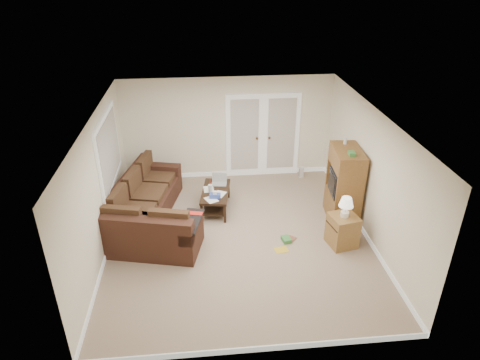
{
  "coord_description": "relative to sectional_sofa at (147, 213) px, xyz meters",
  "views": [
    {
      "loc": [
        -0.66,
        -6.88,
        4.92
      ],
      "look_at": [
        0.06,
        0.36,
        1.1
      ],
      "focal_mm": 32.0,
      "sensor_mm": 36.0,
      "label": 1
    }
  ],
  "objects": [
    {
      "name": "wall_back",
      "position": [
        1.8,
        2.2,
        0.91
      ],
      "size": [
        5.0,
        0.02,
        2.5
      ],
      "primitive_type": "cube",
      "color": "white",
      "rests_on": "floor"
    },
    {
      "name": "floor",
      "position": [
        1.8,
        -0.55,
        -0.34
      ],
      "size": [
        5.5,
        5.5,
        0.0
      ],
      "primitive_type": "plane",
      "color": "gray",
      "rests_on": "ground"
    },
    {
      "name": "wall_left",
      "position": [
        -0.7,
        -0.55,
        0.91
      ],
      "size": [
        0.02,
        5.5,
        2.5
      ],
      "primitive_type": "cube",
      "color": "white",
      "rests_on": "floor"
    },
    {
      "name": "floor_book",
      "position": [
        2.73,
        -0.65,
        -0.33
      ],
      "size": [
        0.27,
        0.28,
        0.02
      ],
      "primitive_type": "imported",
      "rotation": [
        0.0,
        0.0,
        -0.74
      ],
      "color": "brown",
      "rests_on": "floor"
    },
    {
      "name": "floor_greenbox",
      "position": [
        2.7,
        -0.75,
        -0.3
      ],
      "size": [
        0.19,
        0.23,
        0.08
      ],
      "primitive_type": "cube",
      "rotation": [
        0.0,
        0.0,
        0.18
      ],
      "color": "#397E39",
      "rests_on": "floor"
    },
    {
      "name": "ceiling",
      "position": [
        1.8,
        -0.55,
        2.16
      ],
      "size": [
        5.0,
        5.5,
        0.02
      ],
      "primitive_type": "cube",
      "color": "white",
      "rests_on": "wall_back"
    },
    {
      "name": "floor_magazine",
      "position": [
        2.56,
        -1.01,
        -0.34
      ],
      "size": [
        0.28,
        0.24,
        0.01
      ],
      "primitive_type": "cube",
      "rotation": [
        0.0,
        0.0,
        0.18
      ],
      "color": "gold",
      "rests_on": "floor"
    },
    {
      "name": "wall_right",
      "position": [
        4.3,
        -0.55,
        0.91
      ],
      "size": [
        0.02,
        5.5,
        2.5
      ],
      "primitive_type": "cube",
      "color": "white",
      "rests_on": "floor"
    },
    {
      "name": "wall_front",
      "position": [
        1.8,
        -3.3,
        0.91
      ],
      "size": [
        5.0,
        0.02,
        2.5
      ],
      "primitive_type": "cube",
      "color": "white",
      "rests_on": "floor"
    },
    {
      "name": "baseboards",
      "position": [
        1.8,
        -0.55,
        -0.29
      ],
      "size": [
        5.0,
        5.5,
        0.1
      ],
      "primitive_type": null,
      "color": "white",
      "rests_on": "floor"
    },
    {
      "name": "coffee_table",
      "position": [
        1.41,
        0.6,
        -0.09
      ],
      "size": [
        0.72,
        1.19,
        0.77
      ],
      "rotation": [
        0.0,
        0.0,
        -0.15
      ],
      "color": "black",
      "rests_on": "floor"
    },
    {
      "name": "space_heater",
      "position": [
        3.6,
        1.9,
        -0.21
      ],
      "size": [
        0.11,
        0.1,
        0.26
      ],
      "primitive_type": "cube",
      "rotation": [
        0.0,
        0.0,
        0.08
      ],
      "color": "silver",
      "rests_on": "floor"
    },
    {
      "name": "side_cabinet",
      "position": [
        3.73,
        -0.94,
        0.03
      ],
      "size": [
        0.58,
        0.58,
        1.03
      ],
      "rotation": [
        0.0,
        0.0,
        0.21
      ],
      "color": "olive",
      "rests_on": "floor"
    },
    {
      "name": "window_left",
      "position": [
        -0.67,
        0.45,
        1.21
      ],
      "size": [
        0.05,
        1.92,
        1.42
      ],
      "color": "white",
      "rests_on": "wall_left"
    },
    {
      "name": "french_doors",
      "position": [
        2.65,
        2.17,
        0.69
      ],
      "size": [
        1.8,
        0.05,
        2.13
      ],
      "color": "white",
      "rests_on": "floor"
    },
    {
      "name": "tv_armoire",
      "position": [
        3.99,
        -0.03,
        0.45
      ],
      "size": [
        0.62,
        1.02,
        1.69
      ],
      "rotation": [
        0.0,
        0.0,
        -0.08
      ],
      "color": "brown",
      "rests_on": "floor"
    },
    {
      "name": "sectional_sofa",
      "position": [
        0.0,
        0.0,
        0.0
      ],
      "size": [
        2.05,
        3.19,
        0.88
      ],
      "rotation": [
        0.0,
        0.0,
        -0.23
      ],
      "color": "#3D2117",
      "rests_on": "floor"
    }
  ]
}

